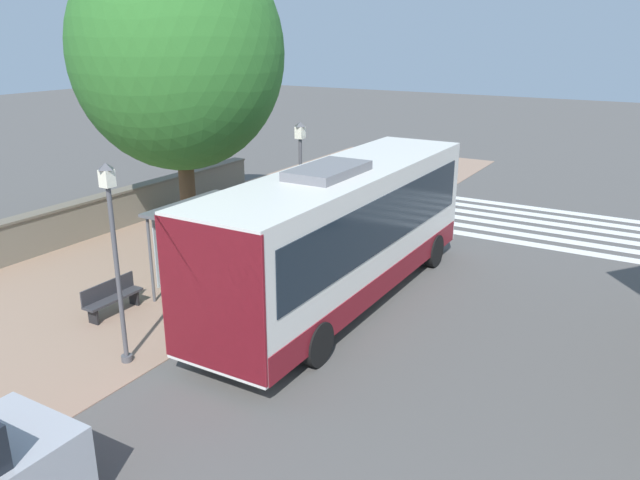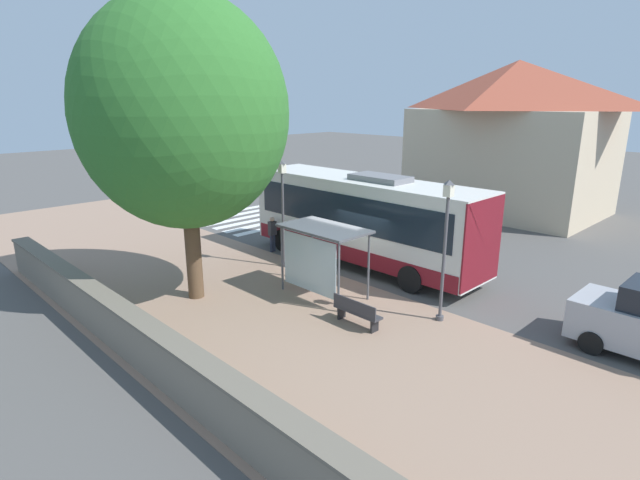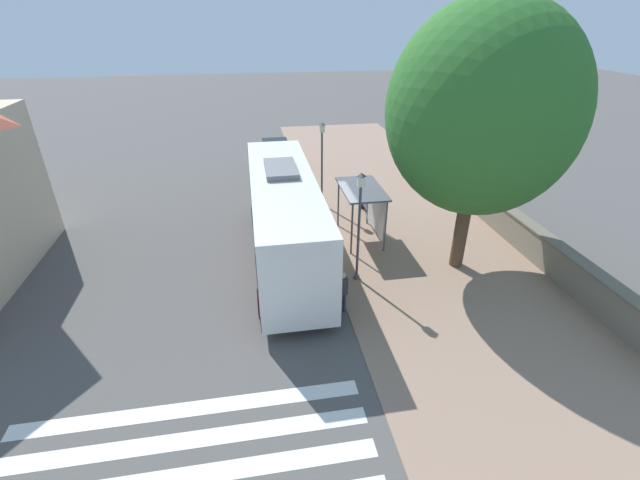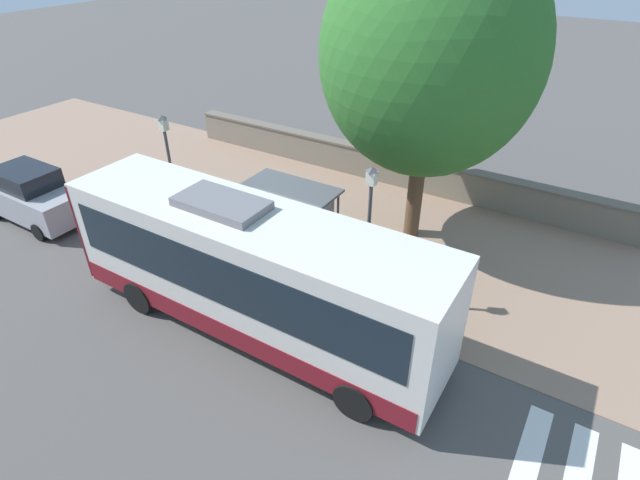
{
  "view_description": "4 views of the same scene",
  "coord_description": "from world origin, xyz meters",
  "px_view_note": "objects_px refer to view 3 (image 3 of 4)",
  "views": [
    {
      "loc": [
        9.08,
        -12.55,
        6.85
      ],
      "look_at": [
        0.75,
        1.54,
        1.39
      ],
      "focal_mm": 35.0,
      "sensor_mm": 36.0,
      "label": 1
    },
    {
      "loc": [
        -13.37,
        -11.84,
        6.7
      ],
      "look_at": [
        -0.76,
        0.98,
        1.55
      ],
      "focal_mm": 28.0,
      "sensor_mm": 36.0,
      "label": 2
    },
    {
      "loc": [
        2.94,
        16.65,
        9.3
      ],
      "look_at": [
        0.48,
        2.12,
        1.35
      ],
      "focal_mm": 24.0,
      "sensor_mm": 36.0,
      "label": 3
    },
    {
      "loc": [
        9.68,
        7.96,
        9.56
      ],
      "look_at": [
        0.36,
        2.22,
        2.53
      ],
      "focal_mm": 28.0,
      "sensor_mm": 36.0,
      "label": 4
    }
  ],
  "objects_px": {
    "bus_shelter": "(365,196)",
    "street_lamp_far": "(322,158)",
    "bench": "(368,205)",
    "shade_tree": "(482,111)",
    "bus": "(284,216)",
    "pedestrian": "(342,289)",
    "parked_car_behind_bus": "(276,159)",
    "street_lamp_near": "(359,219)"
  },
  "relations": [
    {
      "from": "pedestrian",
      "to": "shade_tree",
      "type": "xyz_separation_m",
      "value": [
        -5.3,
        -2.28,
        5.28
      ]
    },
    {
      "from": "bench",
      "to": "shade_tree",
      "type": "xyz_separation_m",
      "value": [
        -2.24,
        5.43,
        5.74
      ]
    },
    {
      "from": "pedestrian",
      "to": "bus",
      "type": "bearing_deg",
      "value": -68.62
    },
    {
      "from": "bench",
      "to": "street_lamp_far",
      "type": "xyz_separation_m",
      "value": [
        2.15,
        -1.56,
        2.14
      ]
    },
    {
      "from": "street_lamp_near",
      "to": "bus",
      "type": "bearing_deg",
      "value": -38.48
    },
    {
      "from": "pedestrian",
      "to": "parked_car_behind_bus",
      "type": "xyz_separation_m",
      "value": [
        1.1,
        -14.73,
        0.04
      ]
    },
    {
      "from": "street_lamp_far",
      "to": "shade_tree",
      "type": "xyz_separation_m",
      "value": [
        -4.4,
        6.99,
        3.6
      ]
    },
    {
      "from": "street_lamp_far",
      "to": "street_lamp_near",
      "type": "bearing_deg",
      "value": 90.85
    },
    {
      "from": "pedestrian",
      "to": "street_lamp_far",
      "type": "bearing_deg",
      "value": -95.54
    },
    {
      "from": "bus_shelter",
      "to": "parked_car_behind_bus",
      "type": "distance_m",
      "value": 10.07
    },
    {
      "from": "bus_shelter",
      "to": "street_lamp_far",
      "type": "xyz_separation_m",
      "value": [
        1.23,
        -4.03,
        0.56
      ]
    },
    {
      "from": "bench",
      "to": "street_lamp_near",
      "type": "distance_m",
      "value": 6.47
    },
    {
      "from": "bus_shelter",
      "to": "shade_tree",
      "type": "height_order",
      "value": "shade_tree"
    },
    {
      "from": "street_lamp_near",
      "to": "street_lamp_far",
      "type": "distance_m",
      "value": 7.33
    },
    {
      "from": "bench",
      "to": "shade_tree",
      "type": "distance_m",
      "value": 8.22
    },
    {
      "from": "bus",
      "to": "bench",
      "type": "height_order",
      "value": "bus"
    },
    {
      "from": "pedestrian",
      "to": "street_lamp_near",
      "type": "distance_m",
      "value": 2.74
    },
    {
      "from": "street_lamp_far",
      "to": "bench",
      "type": "bearing_deg",
      "value": 144.1
    },
    {
      "from": "shade_tree",
      "to": "street_lamp_far",
      "type": "bearing_deg",
      "value": -57.84
    },
    {
      "from": "pedestrian",
      "to": "street_lamp_near",
      "type": "relative_size",
      "value": 0.37
    },
    {
      "from": "bus_shelter",
      "to": "bench",
      "type": "xyz_separation_m",
      "value": [
        -0.93,
        -2.47,
        -1.57
      ]
    },
    {
      "from": "parked_car_behind_bus",
      "to": "shade_tree",
      "type": "bearing_deg",
      "value": 117.2
    },
    {
      "from": "bus",
      "to": "parked_car_behind_bus",
      "type": "bearing_deg",
      "value": -92.47
    },
    {
      "from": "bus",
      "to": "street_lamp_far",
      "type": "xyz_separation_m",
      "value": [
        -2.46,
        -5.28,
        0.65
      ]
    },
    {
      "from": "bus",
      "to": "pedestrian",
      "type": "bearing_deg",
      "value": 111.38
    },
    {
      "from": "bench",
      "to": "street_lamp_far",
      "type": "bearing_deg",
      "value": -35.9
    },
    {
      "from": "street_lamp_near",
      "to": "parked_car_behind_bus",
      "type": "xyz_separation_m",
      "value": [
        2.11,
        -12.78,
        -1.6
      ]
    },
    {
      "from": "bus",
      "to": "bench",
      "type": "relative_size",
      "value": 6.36
    },
    {
      "from": "bus",
      "to": "shade_tree",
      "type": "relative_size",
      "value": 1.07
    },
    {
      "from": "street_lamp_far",
      "to": "shade_tree",
      "type": "distance_m",
      "value": 9.01
    },
    {
      "from": "street_lamp_near",
      "to": "shade_tree",
      "type": "xyz_separation_m",
      "value": [
        -4.29,
        -0.33,
        3.64
      ]
    },
    {
      "from": "bus_shelter",
      "to": "pedestrian",
      "type": "relative_size",
      "value": 1.91
    },
    {
      "from": "shade_tree",
      "to": "street_lamp_near",
      "type": "bearing_deg",
      "value": 4.42
    },
    {
      "from": "bus_shelter",
      "to": "parked_car_behind_bus",
      "type": "height_order",
      "value": "bus_shelter"
    },
    {
      "from": "bench",
      "to": "bus",
      "type": "bearing_deg",
      "value": 38.89
    },
    {
      "from": "bus_shelter",
      "to": "street_lamp_far",
      "type": "distance_m",
      "value": 4.25
    },
    {
      "from": "street_lamp_far",
      "to": "shade_tree",
      "type": "relative_size",
      "value": 0.45
    },
    {
      "from": "pedestrian",
      "to": "street_lamp_near",
      "type": "xyz_separation_m",
      "value": [
        -1.01,
        -1.95,
        1.64
      ]
    },
    {
      "from": "parked_car_behind_bus",
      "to": "street_lamp_far",
      "type": "bearing_deg",
      "value": 110.13
    },
    {
      "from": "bench",
      "to": "shade_tree",
      "type": "relative_size",
      "value": 0.17
    },
    {
      "from": "bus",
      "to": "parked_car_behind_bus",
      "type": "xyz_separation_m",
      "value": [
        -0.46,
        -10.74,
        -0.98
      ]
    },
    {
      "from": "bus_shelter",
      "to": "pedestrian",
      "type": "height_order",
      "value": "bus_shelter"
    }
  ]
}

